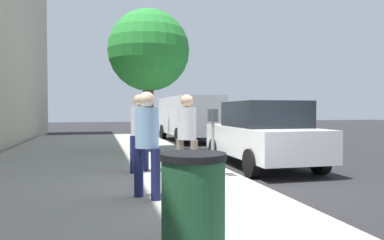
{
  "coord_description": "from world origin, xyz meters",
  "views": [
    {
      "loc": [
        -6.47,
        2.9,
        1.54
      ],
      "look_at": [
        0.09,
        1.15,
        1.34
      ],
      "focal_mm": 32.4,
      "sensor_mm": 36.0,
      "label": 1
    }
  ],
  "objects_px": {
    "parked_sedan_near": "(262,134)",
    "parked_van_far": "(189,116)",
    "parking_officer": "(139,127)",
    "street_tree": "(149,51)",
    "traffic_signal": "(146,88)",
    "pedestrian_bystander": "(147,137)",
    "trash_bin": "(193,210)",
    "pedestrian_at_meter": "(187,130)",
    "parking_meter": "(213,128)"
  },
  "relations": [
    {
      "from": "parking_officer",
      "to": "street_tree",
      "type": "height_order",
      "value": "street_tree"
    },
    {
      "from": "parked_van_far",
      "to": "trash_bin",
      "type": "xyz_separation_m",
      "value": [
        -13.63,
        3.46,
        -0.6
      ]
    },
    {
      "from": "parking_meter",
      "to": "pedestrian_bystander",
      "type": "height_order",
      "value": "pedestrian_bystander"
    },
    {
      "from": "parked_sedan_near",
      "to": "street_tree",
      "type": "bearing_deg",
      "value": 39.41
    },
    {
      "from": "traffic_signal",
      "to": "parked_van_far",
      "type": "bearing_deg",
      "value": -84.04
    },
    {
      "from": "parked_sedan_near",
      "to": "trash_bin",
      "type": "xyz_separation_m",
      "value": [
        -5.65,
        3.46,
        -0.24
      ]
    },
    {
      "from": "parking_meter",
      "to": "pedestrian_at_meter",
      "type": "height_order",
      "value": "pedestrian_at_meter"
    },
    {
      "from": "trash_bin",
      "to": "traffic_signal",
      "type": "bearing_deg",
      "value": -5.69
    },
    {
      "from": "trash_bin",
      "to": "parking_officer",
      "type": "bearing_deg",
      "value": -0.8
    },
    {
      "from": "pedestrian_bystander",
      "to": "traffic_signal",
      "type": "relative_size",
      "value": 0.47
    },
    {
      "from": "parked_van_far",
      "to": "traffic_signal",
      "type": "bearing_deg",
      "value": 95.96
    },
    {
      "from": "trash_bin",
      "to": "street_tree",
      "type": "bearing_deg",
      "value": -5.4
    },
    {
      "from": "parked_sedan_near",
      "to": "parked_van_far",
      "type": "distance_m",
      "value": 7.98
    },
    {
      "from": "parking_officer",
      "to": "street_tree",
      "type": "relative_size",
      "value": 0.36
    },
    {
      "from": "pedestrian_bystander",
      "to": "parked_van_far",
      "type": "xyz_separation_m",
      "value": [
        11.14,
        -3.54,
        0.13
      ]
    },
    {
      "from": "parking_officer",
      "to": "pedestrian_at_meter",
      "type": "bearing_deg",
      "value": -4.28
    },
    {
      "from": "pedestrian_bystander",
      "to": "parking_officer",
      "type": "xyz_separation_m",
      "value": [
        2.37,
        -0.15,
        0.05
      ]
    },
    {
      "from": "parked_van_far",
      "to": "street_tree",
      "type": "height_order",
      "value": "street_tree"
    },
    {
      "from": "pedestrian_at_meter",
      "to": "parking_officer",
      "type": "distance_m",
      "value": 1.4
    },
    {
      "from": "traffic_signal",
      "to": "trash_bin",
      "type": "bearing_deg",
      "value": 174.31
    },
    {
      "from": "pedestrian_at_meter",
      "to": "parked_van_far",
      "type": "bearing_deg",
      "value": 40.99
    },
    {
      "from": "pedestrian_at_meter",
      "to": "traffic_signal",
      "type": "xyz_separation_m",
      "value": [
        9.7,
        -0.46,
        1.44
      ]
    },
    {
      "from": "parking_meter",
      "to": "pedestrian_bystander",
      "type": "distance_m",
      "value": 2.1
    },
    {
      "from": "parked_van_far",
      "to": "traffic_signal",
      "type": "height_order",
      "value": "traffic_signal"
    },
    {
      "from": "pedestrian_at_meter",
      "to": "trash_bin",
      "type": "bearing_deg",
      "value": -137.65
    },
    {
      "from": "parking_meter",
      "to": "parking_officer",
      "type": "xyz_separation_m",
      "value": [
        0.95,
        1.41,
        0.0
      ]
    },
    {
      "from": "parked_van_far",
      "to": "street_tree",
      "type": "relative_size",
      "value": 1.1
    },
    {
      "from": "parking_meter",
      "to": "parking_officer",
      "type": "relative_size",
      "value": 0.81
    },
    {
      "from": "pedestrian_bystander",
      "to": "street_tree",
      "type": "bearing_deg",
      "value": 42.67
    },
    {
      "from": "parked_sedan_near",
      "to": "traffic_signal",
      "type": "xyz_separation_m",
      "value": [
        7.75,
        2.13,
        1.68
      ]
    },
    {
      "from": "pedestrian_at_meter",
      "to": "street_tree",
      "type": "height_order",
      "value": "street_tree"
    },
    {
      "from": "parking_meter",
      "to": "trash_bin",
      "type": "relative_size",
      "value": 1.4
    },
    {
      "from": "pedestrian_bystander",
      "to": "parked_van_far",
      "type": "height_order",
      "value": "parked_van_far"
    },
    {
      "from": "pedestrian_bystander",
      "to": "parked_sedan_near",
      "type": "bearing_deg",
      "value": 2.65
    },
    {
      "from": "parking_meter",
      "to": "traffic_signal",
      "type": "relative_size",
      "value": 0.39
    },
    {
      "from": "pedestrian_at_meter",
      "to": "parked_sedan_near",
      "type": "bearing_deg",
      "value": 2.58
    },
    {
      "from": "parking_officer",
      "to": "traffic_signal",
      "type": "height_order",
      "value": "traffic_signal"
    },
    {
      "from": "parking_meter",
      "to": "parked_van_far",
      "type": "height_order",
      "value": "parked_van_far"
    },
    {
      "from": "parking_meter",
      "to": "trash_bin",
      "type": "height_order",
      "value": "parking_meter"
    },
    {
      "from": "parked_sedan_near",
      "to": "parking_meter",
      "type": "bearing_deg",
      "value": 131.45
    },
    {
      "from": "parking_officer",
      "to": "street_tree",
      "type": "bearing_deg",
      "value": 129.74
    },
    {
      "from": "pedestrian_bystander",
      "to": "pedestrian_at_meter",
      "type": "bearing_deg",
      "value": 12.82
    },
    {
      "from": "parking_meter",
      "to": "pedestrian_at_meter",
      "type": "distance_m",
      "value": 0.63
    },
    {
      "from": "street_tree",
      "to": "traffic_signal",
      "type": "xyz_separation_m",
      "value": [
        4.56,
        -0.5,
        -0.96
      ]
    },
    {
      "from": "pedestrian_bystander",
      "to": "parking_officer",
      "type": "distance_m",
      "value": 2.37
    },
    {
      "from": "parking_meter",
      "to": "pedestrian_bystander",
      "type": "relative_size",
      "value": 0.84
    },
    {
      "from": "parking_meter",
      "to": "traffic_signal",
      "type": "distance_m",
      "value": 9.61
    },
    {
      "from": "parking_meter",
      "to": "street_tree",
      "type": "xyz_separation_m",
      "value": [
        4.95,
        0.64,
        2.37
      ]
    },
    {
      "from": "pedestrian_at_meter",
      "to": "parking_officer",
      "type": "bearing_deg",
      "value": 90.71
    },
    {
      "from": "pedestrian_bystander",
      "to": "parked_van_far",
      "type": "relative_size",
      "value": 0.32
    }
  ]
}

